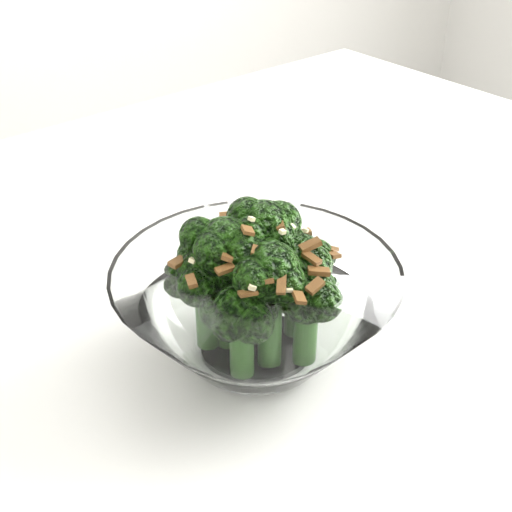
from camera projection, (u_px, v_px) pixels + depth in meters
name	position (u px, v px, depth m)	size (l,w,h in m)	color
table	(167.00, 398.00, 0.55)	(1.37, 1.09, 0.75)	white
broccoli_dish	(256.00, 303.00, 0.47)	(0.19, 0.19, 0.11)	white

